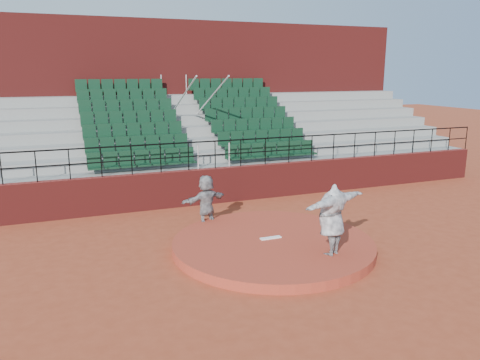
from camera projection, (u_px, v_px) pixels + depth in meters
The scene contains 9 objects.
ground at pixel (273, 249), 12.85m from camera, with size 90.00×90.00×0.00m, color #933A21.
pitchers_mound at pixel (273, 244), 12.82m from camera, with size 5.50×5.50×0.25m, color #9E3623.
pitching_rubber at pixel (271, 238), 12.93m from camera, with size 0.60×0.15×0.03m, color white.
boundary_wall at pixel (216, 185), 17.24m from camera, with size 24.00×0.30×1.30m, color maroon.
wall_railing at pixel (215, 149), 16.93m from camera, with size 24.04×0.05×1.03m.
seating_deck at pixel (189, 149), 20.37m from camera, with size 24.00×5.97×4.63m.
press_box_facade at pixel (167, 96), 23.48m from camera, with size 24.00×3.00×7.10m, color maroon.
pitcher at pixel (332, 220), 11.62m from camera, with size 2.24×0.61×1.83m, color black.
fielder at pixel (206, 202), 14.40m from camera, with size 1.56×0.50×1.68m, color black.
Camera 1 is at (-5.21, -10.94, 4.76)m, focal length 35.00 mm.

